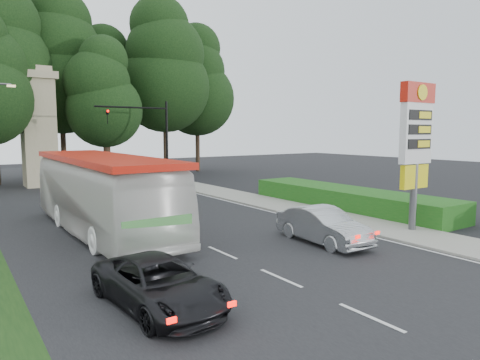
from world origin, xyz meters
TOP-DOWN VIEW (x-y plane):
  - ground at (0.00, 0.00)m, footprint 120.00×120.00m
  - road_surface at (0.00, 12.00)m, footprint 14.00×80.00m
  - sidewalk_right at (8.50, 12.00)m, footprint 3.00×80.00m
  - hedge at (11.50, 8.00)m, footprint 3.00×14.00m
  - gas_station_pylon at (9.20, 1.99)m, footprint 2.10×0.45m
  - traffic_signal_mast at (5.68, 24.00)m, footprint 6.10×0.35m
  - monument at (-2.00, 30.00)m, footprint 3.00×3.00m
  - tree_center_right at (1.00, 35.00)m, footprint 9.24×9.24m
  - tree_east_near at (6.00, 37.00)m, footprint 8.12×8.12m
  - tree_east_mid at (11.00, 33.00)m, footprint 9.52×9.52m
  - tree_far_east at (16.00, 35.00)m, footprint 8.68×8.68m
  - tree_monument_right at (3.50, 29.50)m, footprint 6.72×6.72m
  - transit_bus at (-2.76, 9.94)m, footprint 3.13×12.85m
  - sedan_silver at (4.28, 2.90)m, footprint 1.89×4.64m
  - suv_charcoal at (-4.08, 0.66)m, footprint 2.54×4.85m

SIDE VIEW (x-z plane):
  - ground at x=0.00m, z-range 0.00..0.00m
  - road_surface at x=0.00m, z-range 0.00..0.02m
  - sidewalk_right at x=8.50m, z-range 0.00..0.12m
  - hedge at x=11.50m, z-range 0.00..1.20m
  - suv_charcoal at x=-4.08m, z-range 0.00..1.30m
  - sedan_silver at x=4.28m, z-range 0.00..1.50m
  - transit_bus at x=-2.76m, z-range 0.00..3.57m
  - gas_station_pylon at x=9.20m, z-range 1.02..7.87m
  - traffic_signal_mast at x=5.68m, z-range 1.07..8.27m
  - monument at x=-2.00m, z-range 0.08..10.13m
  - tree_monument_right at x=3.50m, z-range 1.41..14.61m
  - tree_east_near at x=6.00m, z-range 1.71..17.66m
  - tree_far_east at x=16.00m, z-range 1.83..18.88m
  - tree_center_right at x=1.00m, z-range 1.94..20.09m
  - tree_east_mid at x=11.00m, z-range 2.00..20.70m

